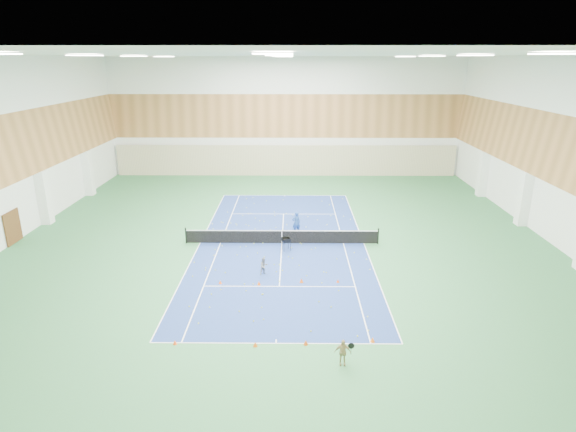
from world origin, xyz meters
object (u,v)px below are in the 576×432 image
Objects in this scene: child_apron at (343,352)px; ball_cart at (286,244)px; tennis_net at (282,236)px; child_court at (264,266)px; coach at (296,223)px.

child_apron is 1.29× the size of ball_cart.
tennis_net is 1.25m from ball_cart.
tennis_net is 4.92m from child_court.
tennis_net is 12.57× the size of child_court.
child_court is (-0.92, -4.83, -0.04)m from tennis_net.
coach is at bearing 41.14° from child_court.
child_court is at bearing -100.75° from tennis_net.
child_apron reaches higher than child_court.
tennis_net is at bearing 46.04° from child_court.
child_apron is at bearing 78.53° from coach.
tennis_net is 11.33× the size of child_apron.
tennis_net is 13.62m from child_apron.
child_apron is at bearing -96.98° from ball_cart.
ball_cart is at bearing 59.92° from coach.
tennis_net is 7.85× the size of coach.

